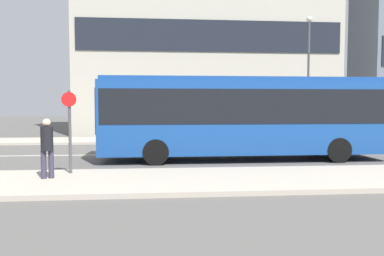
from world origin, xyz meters
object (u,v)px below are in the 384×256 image
Objects in this scene: city_bus at (242,113)px; pedestrian_near_stop at (47,145)px; street_lamp at (308,65)px; bus_stop_sign at (70,125)px; parked_car_0 at (375,132)px.

city_bus reaches higher than pedestrian_near_stop.
street_lamp is at bearing -153.64° from pedestrian_near_stop.
street_lamp is (12.29, 11.50, 3.55)m from pedestrian_near_stop.
street_lamp reaches higher than city_bus.
pedestrian_near_stop is 0.67× the size of bus_stop_sign.
pedestrian_near_stop is at bearing -136.88° from street_lamp.
bus_stop_sign is at bearing -156.34° from city_bus.
street_lamp reaches higher than parked_car_0.
pedestrian_near_stop reaches higher than parked_car_0.
parked_car_0 is 18.16m from pedestrian_near_stop.
city_bus reaches higher than bus_stop_sign.
city_bus is 4.50× the size of bus_stop_sign.
pedestrian_near_stop is (-15.47, -9.50, 0.44)m from parked_car_0.
parked_car_0 is at bearing 30.19° from bus_stop_sign.
bus_stop_sign is at bearing -137.79° from pedestrian_near_stop.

